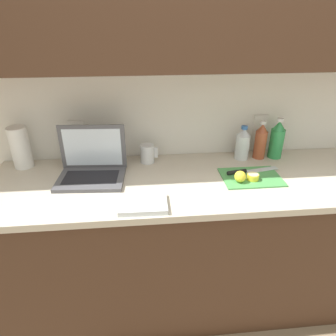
{
  "coord_description": "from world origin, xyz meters",
  "views": [
    {
      "loc": [
        -0.45,
        -1.38,
        1.66
      ],
      "look_at": [
        -0.32,
        -0.01,
        0.96
      ],
      "focal_mm": 32.0,
      "sensor_mm": 36.0,
      "label": 1
    }
  ],
  "objects_px": {
    "bottle_green_soda": "(277,140)",
    "lemon_half_cut": "(253,177)",
    "paper_towel_roll": "(20,147)",
    "bottle_water_clear": "(243,144)",
    "measuring_cup": "(148,154)",
    "knife": "(244,171)",
    "bottle_oil_tall": "(261,141)",
    "laptop": "(92,166)",
    "cutting_board": "(251,177)",
    "lemon_whole_beside": "(240,177)"
  },
  "relations": [
    {
      "from": "bottle_green_soda",
      "to": "lemon_half_cut",
      "type": "bearing_deg",
      "value": -130.37
    },
    {
      "from": "lemon_half_cut",
      "to": "paper_towel_roll",
      "type": "xyz_separation_m",
      "value": [
        -1.25,
        0.29,
        0.09
      ]
    },
    {
      "from": "bottle_water_clear",
      "to": "measuring_cup",
      "type": "height_order",
      "value": "bottle_water_clear"
    },
    {
      "from": "bottle_green_soda",
      "to": "paper_towel_roll",
      "type": "bearing_deg",
      "value": 179.53
    },
    {
      "from": "knife",
      "to": "bottle_oil_tall",
      "type": "bearing_deg",
      "value": 40.7
    },
    {
      "from": "laptop",
      "to": "cutting_board",
      "type": "bearing_deg",
      "value": -3.05
    },
    {
      "from": "bottle_oil_tall",
      "to": "paper_towel_roll",
      "type": "height_order",
      "value": "paper_towel_roll"
    },
    {
      "from": "lemon_half_cut",
      "to": "bottle_water_clear",
      "type": "bearing_deg",
      "value": 84.51
    },
    {
      "from": "lemon_whole_beside",
      "to": "bottle_oil_tall",
      "type": "xyz_separation_m",
      "value": [
        0.21,
        0.29,
        0.07
      ]
    },
    {
      "from": "lemon_half_cut",
      "to": "bottle_water_clear",
      "type": "height_order",
      "value": "bottle_water_clear"
    },
    {
      "from": "knife",
      "to": "cutting_board",
      "type": "bearing_deg",
      "value": -71.05
    },
    {
      "from": "cutting_board",
      "to": "bottle_green_soda",
      "type": "distance_m",
      "value": 0.36
    },
    {
      "from": "cutting_board",
      "to": "bottle_oil_tall",
      "type": "height_order",
      "value": "bottle_oil_tall"
    },
    {
      "from": "cutting_board",
      "to": "lemon_whole_beside",
      "type": "xyz_separation_m",
      "value": [
        -0.08,
        -0.05,
        0.03
      ]
    },
    {
      "from": "lemon_half_cut",
      "to": "paper_towel_roll",
      "type": "relative_size",
      "value": 0.26
    },
    {
      "from": "paper_towel_roll",
      "to": "bottle_water_clear",
      "type": "bearing_deg",
      "value": -0.55
    },
    {
      "from": "laptop",
      "to": "cutting_board",
      "type": "xyz_separation_m",
      "value": [
        0.85,
        -0.1,
        -0.06
      ]
    },
    {
      "from": "cutting_board",
      "to": "measuring_cup",
      "type": "distance_m",
      "value": 0.6
    },
    {
      "from": "bottle_oil_tall",
      "to": "paper_towel_roll",
      "type": "xyz_separation_m",
      "value": [
        -1.39,
        0.01,
        0.01
      ]
    },
    {
      "from": "lemon_whole_beside",
      "to": "bottle_water_clear",
      "type": "bearing_deg",
      "value": 70.91
    },
    {
      "from": "laptop",
      "to": "lemon_whole_beside",
      "type": "distance_m",
      "value": 0.78
    },
    {
      "from": "knife",
      "to": "lemon_half_cut",
      "type": "distance_m",
      "value": 0.08
    },
    {
      "from": "lemon_whole_beside",
      "to": "bottle_oil_tall",
      "type": "relative_size",
      "value": 0.26
    },
    {
      "from": "bottle_oil_tall",
      "to": "measuring_cup",
      "type": "height_order",
      "value": "bottle_oil_tall"
    },
    {
      "from": "bottle_green_soda",
      "to": "bottle_water_clear",
      "type": "relative_size",
      "value": 1.19
    },
    {
      "from": "knife",
      "to": "lemon_half_cut",
      "type": "height_order",
      "value": "lemon_half_cut"
    },
    {
      "from": "lemon_half_cut",
      "to": "knife",
      "type": "bearing_deg",
      "value": 106.08
    },
    {
      "from": "bottle_water_clear",
      "to": "paper_towel_roll",
      "type": "distance_m",
      "value": 1.28
    },
    {
      "from": "lemon_whole_beside",
      "to": "paper_towel_roll",
      "type": "xyz_separation_m",
      "value": [
        -1.18,
        0.31,
        0.08
      ]
    },
    {
      "from": "knife",
      "to": "bottle_green_soda",
      "type": "distance_m",
      "value": 0.34
    },
    {
      "from": "knife",
      "to": "lemon_whole_beside",
      "type": "bearing_deg",
      "value": -130.16
    },
    {
      "from": "measuring_cup",
      "to": "lemon_whole_beside",
      "type": "bearing_deg",
      "value": -32.37
    },
    {
      "from": "lemon_whole_beside",
      "to": "paper_towel_roll",
      "type": "height_order",
      "value": "paper_towel_roll"
    },
    {
      "from": "bottle_water_clear",
      "to": "lemon_half_cut",
      "type": "bearing_deg",
      "value": -95.49
    },
    {
      "from": "bottle_green_soda",
      "to": "measuring_cup",
      "type": "distance_m",
      "value": 0.78
    },
    {
      "from": "bottle_oil_tall",
      "to": "measuring_cup",
      "type": "distance_m",
      "value": 0.68
    },
    {
      "from": "bottle_green_soda",
      "to": "bottle_oil_tall",
      "type": "bearing_deg",
      "value": 180.0
    },
    {
      "from": "measuring_cup",
      "to": "bottle_water_clear",
      "type": "bearing_deg",
      "value": -0.3
    },
    {
      "from": "bottle_green_soda",
      "to": "bottle_water_clear",
      "type": "bearing_deg",
      "value": 180.0
    },
    {
      "from": "laptop",
      "to": "lemon_half_cut",
      "type": "bearing_deg",
      "value": -5.18
    },
    {
      "from": "bottle_oil_tall",
      "to": "paper_towel_roll",
      "type": "relative_size",
      "value": 0.98
    },
    {
      "from": "laptop",
      "to": "lemon_half_cut",
      "type": "height_order",
      "value": "laptop"
    },
    {
      "from": "bottle_water_clear",
      "to": "paper_towel_roll",
      "type": "relative_size",
      "value": 0.87
    },
    {
      "from": "knife",
      "to": "lemon_whole_beside",
      "type": "relative_size",
      "value": 5.09
    },
    {
      "from": "cutting_board",
      "to": "lemon_half_cut",
      "type": "bearing_deg",
      "value": -97.42
    },
    {
      "from": "cutting_board",
      "to": "knife",
      "type": "bearing_deg",
      "value": 119.81
    },
    {
      "from": "lemon_half_cut",
      "to": "measuring_cup",
      "type": "bearing_deg",
      "value": 152.66
    },
    {
      "from": "cutting_board",
      "to": "bottle_water_clear",
      "type": "distance_m",
      "value": 0.26
    },
    {
      "from": "lemon_half_cut",
      "to": "bottle_water_clear",
      "type": "xyz_separation_m",
      "value": [
        0.03,
        0.28,
        0.07
      ]
    },
    {
      "from": "paper_towel_roll",
      "to": "bottle_green_soda",
      "type": "bearing_deg",
      "value": -0.47
    }
  ]
}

